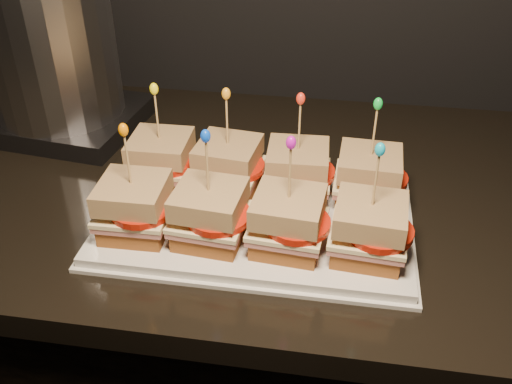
# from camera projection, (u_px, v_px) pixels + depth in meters

# --- Properties ---
(cabinet) EXTENTS (2.17, 0.61, 0.85)m
(cabinet) POSITION_uv_depth(u_px,v_px,m) (271.00, 375.00, 1.14)
(cabinet) COLOR black
(cabinet) RESTS_ON ground
(granite_slab) EXTENTS (2.21, 0.65, 0.04)m
(granite_slab) POSITION_uv_depth(u_px,v_px,m) (275.00, 192.00, 0.89)
(granite_slab) COLOR black
(granite_slab) RESTS_ON cabinet
(platter) EXTENTS (0.42, 0.26, 0.02)m
(platter) POSITION_uv_depth(u_px,v_px,m) (256.00, 220.00, 0.79)
(platter) COLOR white
(platter) RESTS_ON granite_slab
(platter_rim) EXTENTS (0.43, 0.27, 0.01)m
(platter_rim) POSITION_uv_depth(u_px,v_px,m) (256.00, 223.00, 0.79)
(platter_rim) COLOR white
(platter_rim) RESTS_ON granite_slab
(sandwich_0_bread_bot) EXTENTS (0.08, 0.08, 0.02)m
(sandwich_0_bread_bot) POSITION_uv_depth(u_px,v_px,m) (163.00, 175.00, 0.84)
(sandwich_0_bread_bot) COLOR #663010
(sandwich_0_bread_bot) RESTS_ON platter
(sandwich_0_ham) EXTENTS (0.09, 0.09, 0.01)m
(sandwich_0_ham) POSITION_uv_depth(u_px,v_px,m) (162.00, 166.00, 0.84)
(sandwich_0_ham) COLOR #B75C5D
(sandwich_0_ham) RESTS_ON sandwich_0_bread_bot
(sandwich_0_cheese) EXTENTS (0.09, 0.09, 0.01)m
(sandwich_0_cheese) POSITION_uv_depth(u_px,v_px,m) (162.00, 162.00, 0.83)
(sandwich_0_cheese) COLOR #FFEEAF
(sandwich_0_cheese) RESTS_ON sandwich_0_ham
(sandwich_0_tomato) EXTENTS (0.08, 0.08, 0.01)m
(sandwich_0_tomato) POSITION_uv_depth(u_px,v_px,m) (168.00, 161.00, 0.82)
(sandwich_0_tomato) COLOR #B91C0A
(sandwich_0_tomato) RESTS_ON sandwich_0_cheese
(sandwich_0_bread_top) EXTENTS (0.09, 0.09, 0.03)m
(sandwich_0_bread_top) POSITION_uv_depth(u_px,v_px,m) (160.00, 147.00, 0.82)
(sandwich_0_bread_top) COLOR brown
(sandwich_0_bread_top) RESTS_ON sandwich_0_tomato
(sandwich_0_pick) EXTENTS (0.00, 0.00, 0.09)m
(sandwich_0_pick) POSITION_uv_depth(u_px,v_px,m) (157.00, 119.00, 0.79)
(sandwich_0_pick) COLOR tan
(sandwich_0_pick) RESTS_ON sandwich_0_bread_top
(sandwich_0_frill) EXTENTS (0.01, 0.01, 0.02)m
(sandwich_0_frill) POSITION_uv_depth(u_px,v_px,m) (154.00, 89.00, 0.77)
(sandwich_0_frill) COLOR yellow
(sandwich_0_frill) RESTS_ON sandwich_0_pick
(sandwich_1_bread_bot) EXTENTS (0.09, 0.09, 0.02)m
(sandwich_1_bread_bot) POSITION_uv_depth(u_px,v_px,m) (229.00, 181.00, 0.83)
(sandwich_1_bread_bot) COLOR #663010
(sandwich_1_bread_bot) RESTS_ON platter
(sandwich_1_ham) EXTENTS (0.10, 0.10, 0.01)m
(sandwich_1_ham) POSITION_uv_depth(u_px,v_px,m) (229.00, 172.00, 0.82)
(sandwich_1_ham) COLOR #B75C5D
(sandwich_1_ham) RESTS_ON sandwich_1_bread_bot
(sandwich_1_cheese) EXTENTS (0.10, 0.10, 0.01)m
(sandwich_1_cheese) POSITION_uv_depth(u_px,v_px,m) (228.00, 168.00, 0.82)
(sandwich_1_cheese) COLOR #FFEEAF
(sandwich_1_cheese) RESTS_ON sandwich_1_ham
(sandwich_1_tomato) EXTENTS (0.08, 0.08, 0.01)m
(sandwich_1_tomato) POSITION_uv_depth(u_px,v_px,m) (236.00, 166.00, 0.81)
(sandwich_1_tomato) COLOR #B91C0A
(sandwich_1_tomato) RESTS_ON sandwich_1_cheese
(sandwich_1_bread_top) EXTENTS (0.09, 0.09, 0.03)m
(sandwich_1_bread_top) POSITION_uv_depth(u_px,v_px,m) (228.00, 152.00, 0.80)
(sandwich_1_bread_top) COLOR brown
(sandwich_1_bread_top) RESTS_ON sandwich_1_tomato
(sandwich_1_pick) EXTENTS (0.00, 0.00, 0.09)m
(sandwich_1_pick) POSITION_uv_depth(u_px,v_px,m) (227.00, 124.00, 0.78)
(sandwich_1_pick) COLOR tan
(sandwich_1_pick) RESTS_ON sandwich_1_bread_top
(sandwich_1_frill) EXTENTS (0.01, 0.01, 0.02)m
(sandwich_1_frill) POSITION_uv_depth(u_px,v_px,m) (226.00, 94.00, 0.75)
(sandwich_1_frill) COLOR orange
(sandwich_1_frill) RESTS_ON sandwich_1_pick
(sandwich_2_bread_bot) EXTENTS (0.09, 0.09, 0.02)m
(sandwich_2_bread_bot) POSITION_uv_depth(u_px,v_px,m) (297.00, 187.00, 0.82)
(sandwich_2_bread_bot) COLOR #663010
(sandwich_2_bread_bot) RESTS_ON platter
(sandwich_2_ham) EXTENTS (0.09, 0.09, 0.01)m
(sandwich_2_ham) POSITION_uv_depth(u_px,v_px,m) (297.00, 178.00, 0.81)
(sandwich_2_ham) COLOR #B75C5D
(sandwich_2_ham) RESTS_ON sandwich_2_bread_bot
(sandwich_2_cheese) EXTENTS (0.10, 0.09, 0.01)m
(sandwich_2_cheese) POSITION_uv_depth(u_px,v_px,m) (297.00, 174.00, 0.81)
(sandwich_2_cheese) COLOR #FFEEAF
(sandwich_2_cheese) RESTS_ON sandwich_2_ham
(sandwich_2_tomato) EXTENTS (0.08, 0.08, 0.01)m
(sandwich_2_tomato) POSITION_uv_depth(u_px,v_px,m) (306.00, 172.00, 0.80)
(sandwich_2_tomato) COLOR #B91C0A
(sandwich_2_tomato) RESTS_ON sandwich_2_cheese
(sandwich_2_bread_top) EXTENTS (0.09, 0.09, 0.03)m
(sandwich_2_bread_top) POSITION_uv_depth(u_px,v_px,m) (298.00, 158.00, 0.79)
(sandwich_2_bread_top) COLOR brown
(sandwich_2_bread_top) RESTS_ON sandwich_2_tomato
(sandwich_2_pick) EXTENTS (0.00, 0.00, 0.09)m
(sandwich_2_pick) POSITION_uv_depth(u_px,v_px,m) (299.00, 129.00, 0.77)
(sandwich_2_pick) COLOR tan
(sandwich_2_pick) RESTS_ON sandwich_2_bread_top
(sandwich_2_frill) EXTENTS (0.01, 0.01, 0.02)m
(sandwich_2_frill) POSITION_uv_depth(u_px,v_px,m) (301.00, 99.00, 0.74)
(sandwich_2_frill) COLOR red
(sandwich_2_frill) RESTS_ON sandwich_2_pick
(sandwich_3_bread_bot) EXTENTS (0.09, 0.09, 0.02)m
(sandwich_3_bread_bot) POSITION_uv_depth(u_px,v_px,m) (366.00, 193.00, 0.81)
(sandwich_3_bread_bot) COLOR #663010
(sandwich_3_bread_bot) RESTS_ON platter
(sandwich_3_ham) EXTENTS (0.09, 0.09, 0.01)m
(sandwich_3_ham) POSITION_uv_depth(u_px,v_px,m) (368.00, 184.00, 0.80)
(sandwich_3_ham) COLOR #B75C5D
(sandwich_3_ham) RESTS_ON sandwich_3_bread_bot
(sandwich_3_cheese) EXTENTS (0.10, 0.09, 0.01)m
(sandwich_3_cheese) POSITION_uv_depth(u_px,v_px,m) (368.00, 180.00, 0.79)
(sandwich_3_cheese) COLOR #FFEEAF
(sandwich_3_cheese) RESTS_ON sandwich_3_ham
(sandwich_3_tomato) EXTENTS (0.08, 0.08, 0.01)m
(sandwich_3_tomato) POSITION_uv_depth(u_px,v_px,m) (378.00, 178.00, 0.78)
(sandwich_3_tomato) COLOR #B91C0A
(sandwich_3_tomato) RESTS_ON sandwich_3_cheese
(sandwich_3_bread_top) EXTENTS (0.09, 0.09, 0.03)m
(sandwich_3_bread_top) POSITION_uv_depth(u_px,v_px,m) (370.00, 163.00, 0.78)
(sandwich_3_bread_top) COLOR brown
(sandwich_3_bread_top) RESTS_ON sandwich_3_tomato
(sandwich_3_pick) EXTENTS (0.00, 0.00, 0.09)m
(sandwich_3_pick) POSITION_uv_depth(u_px,v_px,m) (374.00, 135.00, 0.75)
(sandwich_3_pick) COLOR tan
(sandwich_3_pick) RESTS_ON sandwich_3_bread_top
(sandwich_3_frill) EXTENTS (0.01, 0.01, 0.02)m
(sandwich_3_frill) POSITION_uv_depth(u_px,v_px,m) (378.00, 104.00, 0.73)
(sandwich_3_frill) COLOR green
(sandwich_3_frill) RESTS_ON sandwich_3_pick
(sandwich_4_bread_bot) EXTENTS (0.08, 0.08, 0.02)m
(sandwich_4_bread_bot) POSITION_uv_depth(u_px,v_px,m) (137.00, 223.00, 0.75)
(sandwich_4_bread_bot) COLOR #663010
(sandwich_4_bread_bot) RESTS_ON platter
(sandwich_4_ham) EXTENTS (0.09, 0.09, 0.01)m
(sandwich_4_ham) POSITION_uv_depth(u_px,v_px,m) (136.00, 214.00, 0.74)
(sandwich_4_ham) COLOR #B75C5D
(sandwich_4_ham) RESTS_ON sandwich_4_bread_bot
(sandwich_4_cheese) EXTENTS (0.09, 0.09, 0.01)m
(sandwich_4_cheese) POSITION_uv_depth(u_px,v_px,m) (135.00, 209.00, 0.73)
(sandwich_4_cheese) COLOR #FFEEAF
(sandwich_4_cheese) RESTS_ON sandwich_4_ham
(sandwich_4_tomato) EXTENTS (0.08, 0.08, 0.01)m
(sandwich_4_tomato) POSITION_uv_depth(u_px,v_px,m) (142.00, 208.00, 0.72)
(sandwich_4_tomato) COLOR #B91C0A
(sandwich_4_tomato) RESTS_ON sandwich_4_cheese
(sandwich_4_bread_top) EXTENTS (0.09, 0.09, 0.03)m
(sandwich_4_bread_top) POSITION_uv_depth(u_px,v_px,m) (132.00, 193.00, 0.72)
(sandwich_4_bread_top) COLOR brown
(sandwich_4_bread_top) RESTS_ON sandwich_4_tomato
(sandwich_4_pick) EXTENTS (0.00, 0.00, 0.09)m
(sandwich_4_pick) POSITION_uv_depth(u_px,v_px,m) (128.00, 163.00, 0.69)
(sandwich_4_pick) COLOR tan
(sandwich_4_pick) RESTS_ON sandwich_4_bread_top
(sandwich_4_frill) EXTENTS (0.01, 0.01, 0.02)m
(sandwich_4_frill) POSITION_uv_depth(u_px,v_px,m) (123.00, 130.00, 0.67)
(sandwich_4_frill) COLOR orange
(sandwich_4_frill) RESTS_ON sandwich_4_pick
(sandwich_5_bread_bot) EXTENTS (0.09, 0.09, 0.02)m
(sandwich_5_bread_bot) POSITION_uv_depth(u_px,v_px,m) (211.00, 231.00, 0.73)
(sandwich_5_bread_bot) COLOR #663010
(sandwich_5_bread_bot) RESTS_ON platter
(sandwich_5_ham) EXTENTS (0.10, 0.09, 0.01)m
(sandwich_5_ham) POSITION_uv_depth(u_px,v_px,m) (210.00, 221.00, 0.73)
(sandwich_5_ham) COLOR #B75C5D
(sandwich_5_ham) RESTS_ON sandwich_5_bread_bot
(sandwich_5_cheese) EXTENTS (0.10, 0.10, 0.01)m
(sandwich_5_cheese) POSITION_uv_depth(u_px,v_px,m) (210.00, 217.00, 0.72)
(sandwich_5_cheese) COLOR #FFEEAF
(sandwich_5_cheese) RESTS_ON sandwich_5_ham
(sandwich_5_tomato) EXTENTS (0.08, 0.08, 0.01)m
(sandwich_5_tomato) POSITION_uv_depth(u_px,v_px,m) (218.00, 215.00, 0.71)
(sandwich_5_tomato) COLOR #B91C0A
(sandwich_5_tomato) RESTS_ON sandwich_5_cheese
(sandwich_5_bread_top) EXTENTS (0.09, 0.09, 0.03)m
(sandwich_5_bread_top) POSITION_uv_depth(u_px,v_px,m) (209.00, 200.00, 0.71)
(sandwich_5_bread_top) COLOR brown
(sandwich_5_bread_top) RESTS_ON sandwich_5_tomato
(sandwich_5_pick) EXTENTS (0.00, 0.00, 0.09)m
(sandwich_5_pick) POSITION_uv_depth(u_px,v_px,m) (207.00, 169.00, 0.68)
(sandwich_5_pick) COLOR tan
(sandwich_5_pick) RESTS_ON sandwich_5_bread_top
(sandwich_5_frill) EXTENTS (0.01, 0.01, 0.02)m
(sandwich_5_frill) POSITION_uv_depth(u_px,v_px,m) (205.00, 136.00, 0.66)
(sandwich_5_frill) COLOR blue
(sandwich_5_frill) RESTS_ON sandwich_5_pick
(sandwich_6_bread_bot) EXTENTS (0.09, 0.09, 0.02)m
(sandwich_6_bread_bot) POSITION_uv_depth(u_px,v_px,m) (287.00, 238.00, 0.72)
(sandwich_6_bread_bot) COLOR #663010
(sandwich_6_bread_bot) RESTS_ON platter
(sandwich_6_ham) EXTENTS (0.10, 0.09, 0.01)m
(sandwich_6_ham) POSITION_uv_depth(u_px,v_px,m) (288.00, 228.00, 0.71)
(sandwich_6_ham) COLOR #B75C5D
(sandwich_6_ham) RESTS_ON sandwich_6_bread_bot
(sandwich_6_cheese) EXTENTS (0.10, 0.10, 0.01)m
(sandwich_6_cheese) POSITION_uv_depth(u_px,v_px,m) (288.00, 224.00, 0.71)
(sandwich_6_cheese) COLOR #FFEEAF
(sandwich_6_cheese) RESTS_ON sandwich_6_ham
(sandwich_6_tomato) EXTENTS (0.08, 0.08, 0.01)m
(sandwich_6_tomato) POSITION_uv_depth(u_px,v_px,m) (297.00, 223.00, 0.70)
(sandwich_6_tomato) COLOR #B91C0A
(sandwich_6_tomato) RESTS_ON sandwich_6_cheese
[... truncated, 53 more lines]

